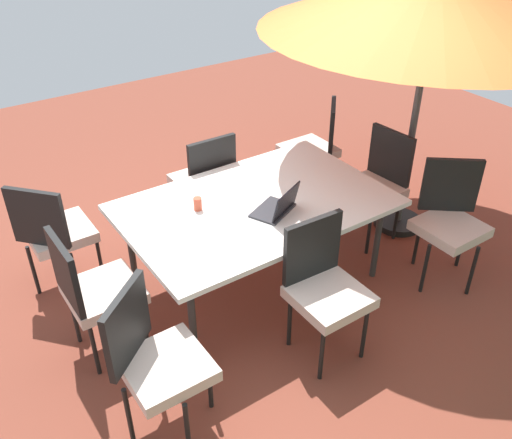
{
  "coord_description": "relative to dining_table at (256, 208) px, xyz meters",
  "views": [
    {
      "loc": [
        1.99,
        2.9,
        2.91
      ],
      "look_at": [
        0.0,
        0.0,
        0.6
      ],
      "focal_mm": 39.08,
      "sensor_mm": 36.0,
      "label": 1
    }
  ],
  "objects": [
    {
      "name": "chair_southeast",
      "position": [
        1.29,
        -0.79,
        -0.15
      ],
      "size": [
        0.59,
        0.59,
        0.98
      ],
      "rotation": [
        0.0,
        0.0,
        5.44
      ],
      "color": "beige",
      "rests_on": "ground_plane"
    },
    {
      "name": "cup",
      "position": [
        0.4,
        -0.16,
        0.09
      ],
      "size": [
        0.06,
        0.06,
        0.1
      ],
      "primitive_type": "cylinder",
      "color": "#CC4C33",
      "rests_on": "dining_table"
    },
    {
      "name": "dining_table",
      "position": [
        0.0,
        0.0,
        0.0
      ],
      "size": [
        1.96,
        1.27,
        0.74
      ],
      "color": "silver",
      "rests_on": "ground_plane"
    },
    {
      "name": "chair_northeast",
      "position": [
        1.22,
        0.79,
        -0.15
      ],
      "size": [
        0.58,
        0.58,
        0.98
      ],
      "rotation": [
        0.0,
        0.0,
        3.83
      ],
      "color": "beige",
      "rests_on": "ground_plane"
    },
    {
      "name": "ground_plane",
      "position": [
        0.0,
        0.0,
        -0.71
      ],
      "size": [
        10.0,
        10.0,
        0.02
      ],
      "primitive_type": "cube",
      "color": "brown"
    },
    {
      "name": "chair_north",
      "position": [
        0.03,
        0.84,
        -0.15
      ],
      "size": [
        0.46,
        0.47,
        0.98
      ],
      "rotation": [
        0.0,
        0.0,
        3.1
      ],
      "color": "beige",
      "rests_on": "ground_plane"
    },
    {
      "name": "chair_west",
      "position": [
        -1.23,
        0.04,
        -0.15
      ],
      "size": [
        0.48,
        0.46,
        0.98
      ],
      "rotation": [
        0.0,
        0.0,
        1.64
      ],
      "color": "beige",
      "rests_on": "ground_plane"
    },
    {
      "name": "chair_southwest",
      "position": [
        -1.25,
        -0.81,
        -0.15
      ],
      "size": [
        0.59,
        0.59,
        0.98
      ],
      "rotation": [
        0.0,
        0.0,
        0.84
      ],
      "color": "beige",
      "rests_on": "ground_plane"
    },
    {
      "name": "chair_east",
      "position": [
        1.3,
        0.02,
        -0.15
      ],
      "size": [
        0.46,
        0.46,
        0.98
      ],
      "rotation": [
        0.0,
        0.0,
        4.73
      ],
      "color": "beige",
      "rests_on": "ground_plane"
    },
    {
      "name": "laptop",
      "position": [
        -0.05,
        0.2,
        0.09
      ],
      "size": [
        0.39,
        0.36,
        0.21
      ],
      "rotation": [
        0.0,
        0.0,
        0.43
      ],
      "color": "#2D2D33",
      "rests_on": "dining_table"
    },
    {
      "name": "chair_south",
      "position": [
        -0.04,
        -0.84,
        -0.15
      ],
      "size": [
        0.46,
        0.46,
        0.98
      ],
      "rotation": [
        0.0,
        0.0,
        -0.02
      ],
      "color": "beige",
      "rests_on": "ground_plane"
    },
    {
      "name": "chair_northwest",
      "position": [
        -1.3,
        0.77,
        -0.15
      ],
      "size": [
        0.58,
        0.58,
        0.98
      ],
      "rotation": [
        0.0,
        0.0,
        2.47
      ],
      "color": "beige",
      "rests_on": "ground_plane"
    }
  ]
}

